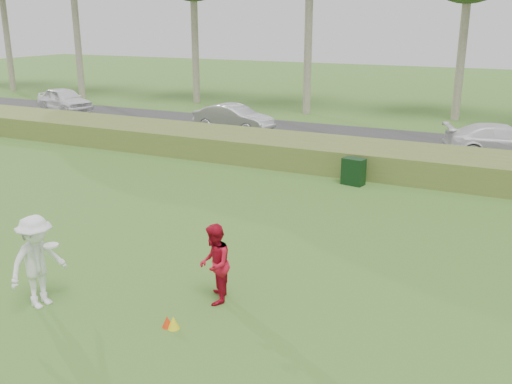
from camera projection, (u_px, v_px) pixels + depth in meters
The scene contains 11 objects.
ground at pixel (162, 316), 10.57m from camera, with size 120.00×120.00×0.00m, color #386822.
reed_strip at pixel (352, 157), 20.76m from camera, with size 80.00×3.00×0.90m, color #576B2B.
park_road at pixel (384, 142), 25.18m from camera, with size 80.00×6.00×0.06m, color #2D2D2D.
player_white at pixel (37, 262), 10.69m from camera, with size 0.96×1.26×1.82m.
player_red at pixel (214, 264), 10.88m from camera, with size 0.77×0.60×1.58m, color #B70F26.
cone_orange at pixel (167, 322), 10.16m from camera, with size 0.19×0.19×0.21m, color red.
cone_yellow at pixel (173, 322), 10.10m from camera, with size 0.22×0.22×0.24m, color yellow.
utility_cabinet at pixel (354, 171), 18.76m from camera, with size 0.71×0.44×0.89m, color black.
car_left at pixel (64, 100), 32.88m from camera, with size 1.64×4.07×1.39m, color white.
car_mid at pixel (234, 118), 27.09m from camera, with size 1.37×3.93×1.30m, color #B6B6BA.
car_right at pixel (502, 141), 22.16m from camera, with size 1.80×4.42×1.28m, color white.
Camera 1 is at (5.70, -7.72, 5.29)m, focal length 40.00 mm.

